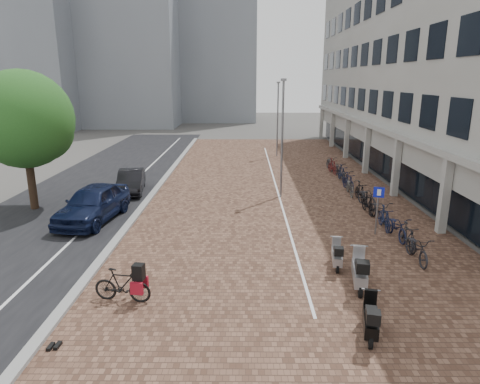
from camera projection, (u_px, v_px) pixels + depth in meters
name	position (u px, v px, depth m)	size (l,w,h in m)	color
ground	(238.00, 272.00, 14.88)	(140.00, 140.00, 0.00)	#474442
plaza_brick	(273.00, 187.00, 26.45)	(14.50, 42.00, 0.04)	brown
street_asphalt	(97.00, 187.00, 26.54)	(8.00, 50.00, 0.03)	black
curb	(159.00, 186.00, 26.49)	(0.35, 42.00, 0.14)	gray
lane_line	(129.00, 186.00, 26.52)	(0.12, 44.00, 0.00)	white
parking_line	(276.00, 187.00, 26.44)	(0.10, 30.00, 0.00)	white
office_building	(438.00, 48.00, 28.02)	(8.40, 40.00, 15.00)	#A6A6A1
bg_towers	(139.00, 22.00, 58.62)	(33.00, 23.00, 32.00)	gray
car_navy	(93.00, 203.00, 20.04)	(2.03, 5.04, 1.72)	#0E1532
car_dark	(131.00, 181.00, 25.17)	(1.40, 4.02, 1.32)	black
hero_bike	(122.00, 285.00, 12.82)	(1.84, 0.76, 1.26)	black
shoes	(54.00, 347.00, 10.67)	(0.39, 0.33, 0.10)	black
scooter_front	(337.00, 254.00, 15.17)	(0.46, 1.46, 1.00)	#A4A4A9
scooter_mid	(371.00, 317.00, 11.09)	(0.49, 1.58, 1.09)	black
scooter_back	(360.00, 270.00, 13.63)	(0.57, 1.81, 1.25)	#B9B9BF
parking_sign	(378.00, 204.00, 18.10)	(0.44, 0.17, 2.13)	slate
lamp_near	(282.00, 140.00, 23.45)	(0.12, 0.12, 6.48)	gray
lamp_far	(278.00, 120.00, 36.01)	(0.12, 0.12, 6.20)	gray
street_tree	(27.00, 122.00, 21.08)	(4.83, 4.83, 7.02)	#382619
bike_row	(359.00, 192.00, 23.43)	(1.25, 18.09, 1.05)	black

